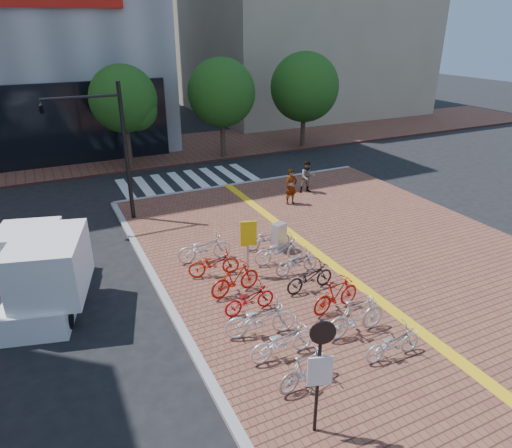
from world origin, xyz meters
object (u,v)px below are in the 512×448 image
bike_5 (214,263)px  notice_sign (320,365)px  box_truck (44,271)px  bike_6 (204,248)px  bike_4 (235,279)px  yellow_sign (248,239)px  bike_3 (249,299)px  bike_10 (310,277)px  bike_7 (393,343)px  bike_0 (306,369)px  pedestrian_b (308,177)px  pedestrian_a (291,187)px  utility_box (279,237)px  traffic_light_pole (89,130)px  bike_1 (282,341)px  bike_12 (279,250)px  bike_8 (356,316)px  bike_2 (260,319)px  bike_11 (297,262)px  bike_9 (336,295)px  bike_13 (268,238)px

bike_5 → notice_sign: 7.24m
box_truck → bike_6: bearing=3.3°
bike_4 → yellow_sign: bearing=-53.7°
bike_3 → bike_10: (2.27, 0.26, 0.03)m
box_truck → bike_10: bearing=-21.8°
bike_6 → notice_sign: (-0.50, -8.24, 1.27)m
bike_3 → bike_7: bearing=-148.4°
bike_0 → bike_10: (2.37, 3.62, -0.02)m
bike_0 → bike_4: size_ratio=0.91×
bike_6 → pedestrian_b: 8.69m
bike_10 → pedestrian_a: 7.78m
utility_box → traffic_light_pole: bearing=134.9°
bike_5 → bike_1: bearing=-169.0°
bike_1 → yellow_sign: (0.97, 4.16, 0.92)m
bike_12 → pedestrian_b: bearing=-34.2°
bike_8 → yellow_sign: yellow_sign is taller
bike_1 → bike_7: size_ratio=1.10×
notice_sign → bike_0: bearing=67.9°
bike_2 → bike_7: size_ratio=1.19×
bike_12 → traffic_light_pole: (-5.21, 6.56, 3.55)m
traffic_light_pole → pedestrian_a: bearing=-10.5°
bike_5 → bike_8: 5.31m
bike_2 → notice_sign: notice_sign is taller
bike_5 → bike_7: 6.51m
bike_11 → bike_0: bearing=152.4°
bike_0 → bike_7: bike_0 is taller
bike_11 → utility_box: (0.28, 1.81, 0.13)m
bike_0 → bike_8: bike_8 is taller
bike_9 → box_truck: 8.93m
bike_3 → bike_2: bearing=165.8°
bike_3 → yellow_sign: bearing=-27.5°
bike_0 → bike_3: (0.10, 3.35, -0.05)m
bike_3 → notice_sign: bearing=168.8°
bike_12 → yellow_sign: (-1.40, -0.35, 0.90)m
utility_box → traffic_light_pole: size_ratio=0.19×
bike_4 → bike_11: (2.43, 0.27, -0.10)m
bike_13 → bike_7: bearing=-169.0°
bike_9 → pedestrian_b: size_ratio=1.07×
bike_1 → bike_3: bike_1 is taller
bike_2 → bike_12: 4.25m
bike_11 → bike_2: bearing=134.2°
bike_3 → notice_sign: notice_sign is taller
utility_box → notice_sign: (-3.34, -7.80, 1.23)m
bike_3 → bike_13: bike_13 is taller
bike_4 → box_truck: size_ratio=0.38×
bike_6 → box_truck: box_truck is taller
box_truck → yellow_sign: bearing=-12.4°
bike_2 → pedestrian_b: pedestrian_b is taller
bike_10 → yellow_sign: yellow_sign is taller
bike_2 → bike_7: 3.53m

